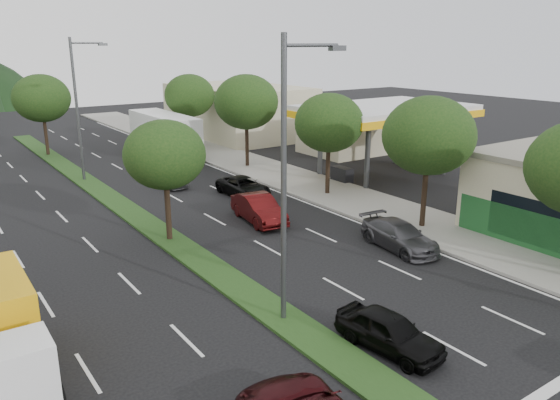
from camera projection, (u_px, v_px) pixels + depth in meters
sidewalk_right at (289, 178)px, 40.02m from camera, size 5.00×90.00×0.15m
median at (107, 195)px, 35.52m from camera, size 1.60×56.00×0.12m
gas_canopy at (385, 113)px, 39.94m from camera, size 12.20×8.20×5.25m
bldg_right_far at (238, 111)px, 58.11m from camera, size 10.00×16.00×5.20m
tree_r_b at (429, 136)px, 28.12m from camera, size 4.80×4.80×6.94m
tree_r_c at (329, 123)px, 34.49m from camera, size 4.40×4.40×6.48m
tree_r_d at (246, 102)px, 42.25m from camera, size 5.00×5.00×7.17m
tree_r_e at (190, 96)px, 50.20m from camera, size 4.60×4.60×6.71m
tree_med_near at (165, 155)px, 26.42m from camera, size 4.00×4.00×6.02m
tree_med_far at (41, 98)px, 46.73m from camera, size 4.80×4.80×6.94m
streetlight_near at (289, 169)px, 18.34m from camera, size 2.60×0.25×10.00m
streetlight_mid at (79, 103)px, 38.02m from camera, size 2.60×0.25×10.00m
car_queue_a at (389, 332)px, 17.74m from camera, size 1.99×3.95×1.29m
car_queue_b at (399, 236)px, 26.44m from camera, size 2.35×4.73×1.32m
car_queue_c at (259, 209)px, 30.38m from camera, size 2.20×4.73×1.50m
car_queue_d at (244, 187)px, 35.48m from camera, size 2.09×4.46×1.23m
car_queue_e at (168, 178)px, 37.73m from camera, size 1.85×3.67×1.20m
car_queue_f at (179, 157)px, 44.60m from camera, size 2.29×4.48×1.25m
motorhome at (164, 134)px, 47.34m from camera, size 3.07×9.63×3.69m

